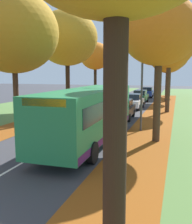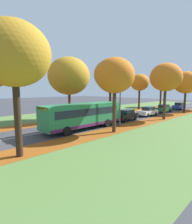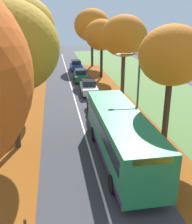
% 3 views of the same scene
% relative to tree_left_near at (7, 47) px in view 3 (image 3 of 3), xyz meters
% --- Properties ---
extents(leaf_litter_left, '(2.80, 60.00, 0.00)m').
position_rel_tree_left_near_xyz_m(leaf_litter_left, '(0.13, 0.90, -6.61)').
color(leaf_litter_left, '#8C4714').
rests_on(leaf_litter_left, grass_verge_left).
extents(grass_verge_right, '(12.00, 90.00, 0.01)m').
position_rel_tree_left_near_xyz_m(grass_verge_right, '(13.93, 6.90, -6.62)').
color(grass_verge_right, '#517538').
rests_on(grass_verge_right, ground).
extents(leaf_litter_right, '(2.80, 60.00, 0.00)m').
position_rel_tree_left_near_xyz_m(leaf_litter_right, '(9.33, 0.90, -6.61)').
color(leaf_litter_right, '#8C4714').
rests_on(leaf_litter_right, grass_verge_right).
extents(road_centre_line, '(0.12, 80.00, 0.01)m').
position_rel_tree_left_near_xyz_m(road_centre_line, '(4.73, 6.90, -6.62)').
color(road_centre_line, silver).
rests_on(road_centre_line, ground).
extents(tree_left_near, '(6.27, 6.27, 9.46)m').
position_rel_tree_left_near_xyz_m(tree_left_near, '(0.00, 0.00, 0.00)').
color(tree_left_near, '#422D1E').
rests_on(tree_left_near, ground).
extents(tree_left_mid, '(6.31, 6.31, 10.28)m').
position_rel_tree_left_near_xyz_m(tree_left_mid, '(-0.15, 9.59, 0.80)').
color(tree_left_mid, black).
rests_on(tree_left_mid, ground).
extents(tree_left_far, '(4.29, 4.29, 8.19)m').
position_rel_tree_left_near_xyz_m(tree_left_far, '(-0.47, 20.22, -0.40)').
color(tree_left_far, black).
rests_on(tree_left_far, ground).
extents(tree_left_distant, '(4.44, 4.44, 8.97)m').
position_rel_tree_left_near_xyz_m(tree_left_distant, '(-0.12, 30.38, 0.28)').
color(tree_left_distant, '#382619').
rests_on(tree_left_distant, ground).
extents(tree_right_near, '(4.18, 4.18, 7.98)m').
position_rel_tree_left_near_xyz_m(tree_right_near, '(9.94, -1.19, -0.57)').
color(tree_right_near, '#422D1E').
rests_on(tree_right_near, ground).
extents(tree_right_mid, '(4.74, 4.74, 8.61)m').
position_rel_tree_left_near_xyz_m(tree_right_mid, '(10.06, 10.66, -0.18)').
color(tree_right_mid, '#422D1E').
rests_on(tree_right_mid, ground).
extents(tree_right_far, '(4.72, 4.72, 8.10)m').
position_rel_tree_left_near_xyz_m(tree_right_far, '(9.52, 20.76, -0.67)').
color(tree_right_far, black).
rests_on(tree_right_far, ground).
extents(tree_right_distant, '(6.12, 6.12, 9.73)m').
position_rel_tree_left_near_xyz_m(tree_right_distant, '(9.55, 30.16, 0.33)').
color(tree_right_distant, '#382619').
rests_on(tree_right_distant, ground).
extents(streetlamp_right, '(1.89, 0.28, 6.00)m').
position_rel_tree_left_near_xyz_m(streetlamp_right, '(8.40, 1.33, -2.89)').
color(streetlamp_right, '#47474C').
rests_on(streetlamp_right, ground).
extents(bus, '(2.71, 10.41, 2.98)m').
position_rel_tree_left_near_xyz_m(bus, '(6.45, -2.63, -4.92)').
color(bus, '#237A47').
rests_on(bus, ground).
extents(car_black_lead, '(1.86, 4.24, 1.62)m').
position_rel_tree_left_near_xyz_m(car_black_lead, '(6.57, 5.65, -5.81)').
color(car_black_lead, black).
rests_on(car_black_lead, ground).
extents(car_white_following, '(1.85, 4.23, 1.62)m').
position_rel_tree_left_near_xyz_m(car_white_following, '(6.49, 12.13, -5.81)').
color(car_white_following, silver).
rests_on(car_white_following, ground).
extents(car_green_third_in_line, '(1.88, 4.25, 1.62)m').
position_rel_tree_left_near_xyz_m(car_green_third_in_line, '(6.27, 18.64, -5.81)').
color(car_green_third_in_line, '#1E6038').
rests_on(car_green_third_in_line, ground).
extents(car_blue_fourth_in_line, '(1.86, 4.24, 1.62)m').
position_rel_tree_left_near_xyz_m(car_blue_fourth_in_line, '(6.33, 26.57, -5.81)').
color(car_blue_fourth_in_line, '#233D9E').
rests_on(car_blue_fourth_in_line, ground).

